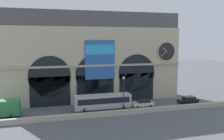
% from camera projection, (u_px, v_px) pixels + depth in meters
% --- Properties ---
extents(ground_plane, '(200.00, 200.00, 0.00)m').
position_uv_depth(ground_plane, '(101.00, 109.00, 47.84)').
color(ground_plane, '#54565B').
extents(quay_parapet_wall, '(90.00, 0.70, 0.93)m').
position_uv_depth(quay_parapet_wall, '(107.00, 114.00, 43.48)').
color(quay_parapet_wall, '#B2A891').
rests_on(quay_parapet_wall, ground).
extents(station_building, '(39.84, 6.15, 19.79)m').
position_uv_depth(station_building, '(93.00, 58.00, 54.16)').
color(station_building, '#BCAD8C').
rests_on(station_building, ground).
extents(bus_center, '(11.00, 3.25, 3.10)m').
position_uv_depth(bus_center, '(103.00, 101.00, 46.97)').
color(bus_center, '#ADB2B7').
rests_on(bus_center, ground).
extents(car_mideast, '(4.40, 2.22, 1.55)m').
position_uv_depth(car_mideast, '(143.00, 103.00, 49.47)').
color(car_mideast, white).
rests_on(car_mideast, ground).
extents(car_east, '(4.40, 2.22, 1.55)m').
position_uv_depth(car_east, '(188.00, 100.00, 52.17)').
color(car_east, black).
rests_on(car_east, ground).
extents(street_lamp_quayside, '(0.44, 0.44, 6.90)m').
position_uv_depth(street_lamp_quayside, '(124.00, 90.00, 44.70)').
color(street_lamp_quayside, black).
rests_on(street_lamp_quayside, ground).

